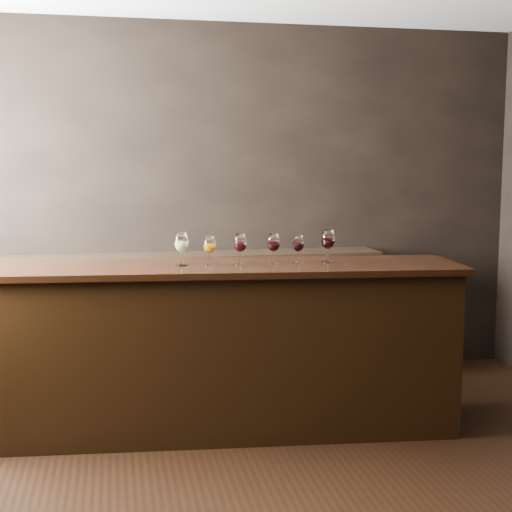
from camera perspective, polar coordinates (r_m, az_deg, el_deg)
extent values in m
plane|color=black|center=(3.83, 1.57, -19.11)|extent=(5.00, 5.00, 0.00)
cube|color=black|center=(5.65, -3.50, 4.22)|extent=(5.00, 0.02, 2.80)
cube|color=black|center=(4.60, -2.94, -7.62)|extent=(3.02, 0.93, 1.04)
cube|color=black|center=(4.49, -2.99, -0.96)|extent=(3.12, 1.01, 0.04)
cube|color=black|center=(5.54, -4.78, -5.11)|extent=(2.87, 0.40, 1.03)
cylinder|color=white|center=(4.48, -5.96, -0.72)|extent=(0.07, 0.07, 0.00)
cylinder|color=white|center=(4.48, -5.97, -0.19)|extent=(0.01, 0.01, 0.08)
ellipsoid|color=white|center=(4.46, -5.98, 1.11)|extent=(0.09, 0.09, 0.13)
cylinder|color=white|center=(4.46, -5.99, 1.82)|extent=(0.07, 0.07, 0.01)
ellipsoid|color=#C0CB74|center=(4.47, -5.98, 0.84)|extent=(0.07, 0.07, 0.06)
cylinder|color=white|center=(4.47, -3.73, -0.73)|extent=(0.07, 0.07, 0.00)
cylinder|color=white|center=(4.46, -3.73, -0.25)|extent=(0.01, 0.01, 0.07)
ellipsoid|color=white|center=(4.45, -3.74, 0.92)|extent=(0.08, 0.08, 0.11)
cylinder|color=white|center=(4.44, -3.75, 1.56)|extent=(0.06, 0.06, 0.01)
ellipsoid|color=#BB7D07|center=(4.45, -3.74, 0.68)|extent=(0.06, 0.06, 0.05)
cylinder|color=white|center=(4.49, -1.27, -0.67)|extent=(0.07, 0.07, 0.00)
cylinder|color=white|center=(4.49, -1.27, -0.16)|extent=(0.01, 0.01, 0.08)
ellipsoid|color=white|center=(4.47, -1.27, 1.08)|extent=(0.09, 0.09, 0.12)
cylinder|color=white|center=(4.47, -1.27, 1.77)|extent=(0.06, 0.06, 0.01)
ellipsoid|color=black|center=(4.48, -1.27, 0.83)|extent=(0.07, 0.07, 0.06)
cylinder|color=white|center=(4.54, 1.41, -0.59)|extent=(0.07, 0.07, 0.00)
cylinder|color=white|center=(4.53, 1.41, -0.10)|extent=(0.01, 0.01, 0.07)
ellipsoid|color=white|center=(4.52, 1.41, 1.11)|extent=(0.08, 0.08, 0.12)
cylinder|color=white|center=(4.52, 1.41, 1.78)|extent=(0.06, 0.06, 0.01)
ellipsoid|color=black|center=(4.52, 1.41, 0.86)|extent=(0.07, 0.07, 0.05)
cylinder|color=white|center=(4.58, 3.39, -0.52)|extent=(0.06, 0.06, 0.00)
cylinder|color=white|center=(4.58, 3.40, -0.07)|extent=(0.01, 0.01, 0.07)
ellipsoid|color=white|center=(4.57, 3.40, 1.03)|extent=(0.08, 0.08, 0.11)
cylinder|color=white|center=(4.56, 3.41, 1.64)|extent=(0.06, 0.06, 0.01)
ellipsoid|color=black|center=(4.57, 3.40, 0.81)|extent=(0.06, 0.06, 0.05)
cylinder|color=white|center=(4.62, 5.76, -0.48)|extent=(0.08, 0.08, 0.00)
cylinder|color=white|center=(4.62, 5.76, 0.06)|extent=(0.01, 0.01, 0.08)
ellipsoid|color=white|center=(4.60, 5.78, 1.36)|extent=(0.09, 0.09, 0.13)
cylinder|color=white|center=(4.60, 5.79, 2.08)|extent=(0.07, 0.07, 0.01)
ellipsoid|color=black|center=(4.61, 5.78, 1.10)|extent=(0.07, 0.07, 0.06)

